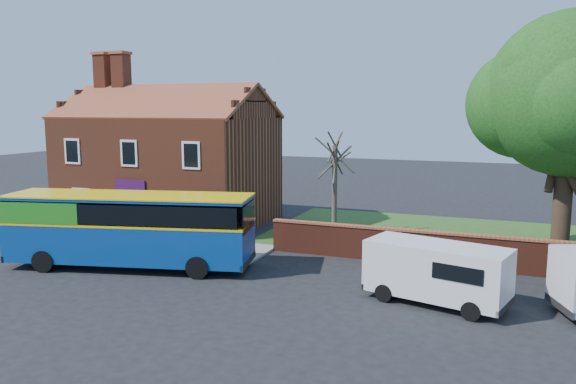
% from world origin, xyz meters
% --- Properties ---
extents(ground, '(120.00, 120.00, 0.00)m').
position_xyz_m(ground, '(0.00, 0.00, 0.00)').
color(ground, black).
rests_on(ground, ground).
extents(pavement, '(18.00, 3.50, 0.12)m').
position_xyz_m(pavement, '(-7.00, 5.75, 0.06)').
color(pavement, gray).
rests_on(pavement, ground).
extents(kerb, '(18.00, 0.15, 0.14)m').
position_xyz_m(kerb, '(-7.00, 4.00, 0.07)').
color(kerb, slate).
rests_on(kerb, ground).
extents(grass_strip, '(26.00, 12.00, 0.04)m').
position_xyz_m(grass_strip, '(13.00, 13.00, 0.02)').
color(grass_strip, '#426B28').
rests_on(grass_strip, ground).
extents(shop_building, '(12.30, 8.13, 10.50)m').
position_xyz_m(shop_building, '(-7.02, 11.50, 3.41)').
color(shop_building, brown).
rests_on(shop_building, ground).
extents(boundary_wall, '(22.00, 0.38, 1.60)m').
position_xyz_m(boundary_wall, '(13.00, 7.00, 0.81)').
color(boundary_wall, maroon).
rests_on(boundary_wall, ground).
extents(bus, '(11.22, 5.20, 3.31)m').
position_xyz_m(bus, '(-3.14, 1.72, 1.88)').
color(bus, navy).
rests_on(bus, ground).
extents(van_near, '(5.38, 3.21, 2.21)m').
position_xyz_m(van_near, '(10.55, 1.93, 1.24)').
color(van_near, white).
rests_on(van_near, ground).
extents(large_tree, '(9.35, 7.40, 11.40)m').
position_xyz_m(large_tree, '(15.27, 9.99, 7.46)').
color(large_tree, black).
rests_on(large_tree, ground).
extents(bare_tree, '(2.08, 2.48, 5.55)m').
position_xyz_m(bare_tree, '(3.91, 11.05, 2.85)').
color(bare_tree, '#4C4238').
rests_on(bare_tree, ground).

